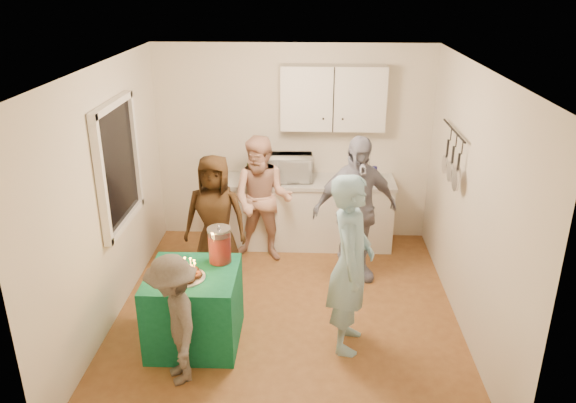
{
  "coord_description": "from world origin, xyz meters",
  "views": [
    {
      "loc": [
        0.23,
        -5.14,
        3.37
      ],
      "look_at": [
        0.0,
        0.35,
        1.15
      ],
      "focal_mm": 35.0,
      "sensor_mm": 36.0,
      "label": 1
    }
  ],
  "objects_px": {
    "microwave": "(289,168)",
    "man_birthday": "(351,264)",
    "woman_back_center": "(262,200)",
    "woman_back_right": "(355,210)",
    "counter": "(307,214)",
    "punch_jar": "(220,246)",
    "party_table": "(194,307)",
    "woman_back_left": "(215,217)",
    "child_near_left": "(174,320)"
  },
  "relations": [
    {
      "from": "counter",
      "to": "party_table",
      "type": "height_order",
      "value": "counter"
    },
    {
      "from": "punch_jar",
      "to": "child_near_left",
      "type": "bearing_deg",
      "value": -109.66
    },
    {
      "from": "party_table",
      "to": "woman_back_center",
      "type": "bearing_deg",
      "value": 73.74
    },
    {
      "from": "punch_jar",
      "to": "woman_back_center",
      "type": "xyz_separation_m",
      "value": [
        0.28,
        1.54,
        -0.13
      ]
    },
    {
      "from": "woman_back_center",
      "to": "woman_back_right",
      "type": "xyz_separation_m",
      "value": [
        1.1,
        -0.46,
        0.08
      ]
    },
    {
      "from": "microwave",
      "to": "woman_back_right",
      "type": "relative_size",
      "value": 0.33
    },
    {
      "from": "party_table",
      "to": "man_birthday",
      "type": "bearing_deg",
      "value": 0.63
    },
    {
      "from": "counter",
      "to": "microwave",
      "type": "relative_size",
      "value": 3.78
    },
    {
      "from": "counter",
      "to": "punch_jar",
      "type": "bearing_deg",
      "value": -112.87
    },
    {
      "from": "party_table",
      "to": "man_birthday",
      "type": "xyz_separation_m",
      "value": [
        1.49,
        0.02,
        0.5
      ]
    },
    {
      "from": "man_birthday",
      "to": "child_near_left",
      "type": "height_order",
      "value": "man_birthday"
    },
    {
      "from": "man_birthday",
      "to": "woman_back_left",
      "type": "xyz_separation_m",
      "value": [
        -1.49,
        1.33,
        -0.13
      ]
    },
    {
      "from": "party_table",
      "to": "counter",
      "type": "bearing_deg",
      "value": 64.29
    },
    {
      "from": "woman_back_right",
      "to": "child_near_left",
      "type": "bearing_deg",
      "value": -150.87
    },
    {
      "from": "party_table",
      "to": "microwave",
      "type": "bearing_deg",
      "value": 69.52
    },
    {
      "from": "microwave",
      "to": "woman_back_right",
      "type": "bearing_deg",
      "value": -51.35
    },
    {
      "from": "man_birthday",
      "to": "punch_jar",
      "type": "bearing_deg",
      "value": 87.51
    },
    {
      "from": "man_birthday",
      "to": "woman_back_center",
      "type": "height_order",
      "value": "man_birthday"
    },
    {
      "from": "woman_back_center",
      "to": "woman_back_right",
      "type": "relative_size",
      "value": 0.91
    },
    {
      "from": "woman_back_right",
      "to": "man_birthday",
      "type": "bearing_deg",
      "value": -114.9
    },
    {
      "from": "woman_back_center",
      "to": "woman_back_right",
      "type": "bearing_deg",
      "value": -12.56
    },
    {
      "from": "punch_jar",
      "to": "counter",
      "type": "bearing_deg",
      "value": 67.13
    },
    {
      "from": "counter",
      "to": "woman_back_center",
      "type": "relative_size",
      "value": 1.37
    },
    {
      "from": "party_table",
      "to": "punch_jar",
      "type": "xyz_separation_m",
      "value": [
        0.23,
        0.24,
        0.55
      ]
    },
    {
      "from": "microwave",
      "to": "party_table",
      "type": "height_order",
      "value": "microwave"
    },
    {
      "from": "counter",
      "to": "punch_jar",
      "type": "relative_size",
      "value": 6.47
    },
    {
      "from": "party_table",
      "to": "woman_back_center",
      "type": "height_order",
      "value": "woman_back_center"
    },
    {
      "from": "microwave",
      "to": "punch_jar",
      "type": "xyz_separation_m",
      "value": [
        -0.6,
        -1.99,
        -0.14
      ]
    },
    {
      "from": "party_table",
      "to": "woman_back_right",
      "type": "bearing_deg",
      "value": 39.23
    },
    {
      "from": "woman_back_left",
      "to": "punch_jar",
      "type": "bearing_deg",
      "value": -73.76
    },
    {
      "from": "microwave",
      "to": "woman_back_right",
      "type": "height_order",
      "value": "woman_back_right"
    },
    {
      "from": "punch_jar",
      "to": "microwave",
      "type": "bearing_deg",
      "value": 73.27
    },
    {
      "from": "counter",
      "to": "microwave",
      "type": "xyz_separation_m",
      "value": [
        -0.24,
        0.0,
        0.64
      ]
    },
    {
      "from": "woman_back_center",
      "to": "child_near_left",
      "type": "height_order",
      "value": "woman_back_center"
    },
    {
      "from": "woman_back_left",
      "to": "child_near_left",
      "type": "xyz_separation_m",
      "value": [
        -0.05,
        -1.9,
        -0.14
      ]
    },
    {
      "from": "microwave",
      "to": "man_birthday",
      "type": "xyz_separation_m",
      "value": [
        0.66,
        -2.21,
        -0.19
      ]
    },
    {
      "from": "party_table",
      "to": "man_birthday",
      "type": "distance_m",
      "value": 1.57
    },
    {
      "from": "woman_back_right",
      "to": "party_table",
      "type": "bearing_deg",
      "value": -160.01
    },
    {
      "from": "woman_back_center",
      "to": "woman_back_right",
      "type": "distance_m",
      "value": 1.2
    },
    {
      "from": "punch_jar",
      "to": "woman_back_center",
      "type": "relative_size",
      "value": 0.21
    },
    {
      "from": "woman_back_right",
      "to": "microwave",
      "type": "bearing_deg",
      "value": 111.97
    },
    {
      "from": "party_table",
      "to": "woman_back_left",
      "type": "height_order",
      "value": "woman_back_left"
    },
    {
      "from": "woman_back_center",
      "to": "punch_jar",
      "type": "bearing_deg",
      "value": -90.61
    },
    {
      "from": "woman_back_right",
      "to": "child_near_left",
      "type": "distance_m",
      "value": 2.53
    },
    {
      "from": "counter",
      "to": "woman_back_left",
      "type": "height_order",
      "value": "woman_back_left"
    },
    {
      "from": "woman_back_left",
      "to": "counter",
      "type": "bearing_deg",
      "value": 43.99
    },
    {
      "from": "party_table",
      "to": "woman_back_center",
      "type": "xyz_separation_m",
      "value": [
        0.52,
        1.78,
        0.42
      ]
    },
    {
      "from": "party_table",
      "to": "child_near_left",
      "type": "height_order",
      "value": "child_near_left"
    },
    {
      "from": "man_birthday",
      "to": "counter",
      "type": "bearing_deg",
      "value": 18.38
    },
    {
      "from": "punch_jar",
      "to": "woman_back_left",
      "type": "xyz_separation_m",
      "value": [
        -0.23,
        1.1,
        -0.18
      ]
    }
  ]
}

